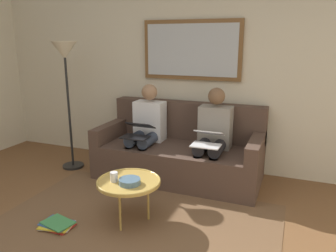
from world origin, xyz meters
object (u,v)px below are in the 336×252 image
bowl (130,181)px  magazine_stack (57,224)px  coffee_table (129,182)px  person_left (213,134)px  laptop_white (208,138)px  couch (180,152)px  laptop_black (138,130)px  framed_mirror (191,50)px  standing_lamp (65,65)px  person_right (147,127)px  cup (114,177)px

bowl → magazine_stack: 0.79m
coffee_table → person_left: size_ratio=0.52×
coffee_table → bowl: bowl is taller
coffee_table → laptop_white: size_ratio=1.68×
couch → bowl: size_ratio=10.18×
laptop_black → framed_mirror: bearing=-121.9°
couch → laptop_white: 0.61m
framed_mirror → person_left: (-0.43, 0.46, -0.94)m
couch → laptop_black: couch is taller
person_left → standing_lamp: 2.04m
bowl → laptop_black: (0.40, -0.98, 0.19)m
coffee_table → laptop_white: bearing=-118.9°
coffee_table → person_left: (-0.50, -1.15, 0.21)m
laptop_black → person_right: bearing=-90.0°
framed_mirror → bowl: 2.00m
laptop_black → bowl: bearing=112.2°
bowl → laptop_white: laptop_white is taller
cup → laptop_black: bearing=-76.3°
couch → person_left: size_ratio=1.75×
person_left → bowl: bearing=69.1°
laptop_black → couch: bearing=-145.0°
laptop_black → magazine_stack: bearing=80.4°
cup → coffee_table: bearing=-152.2°
couch → bowl: (0.03, 1.28, 0.13)m
standing_lamp → framed_mirror: bearing=-155.6°
framed_mirror → person_right: size_ratio=1.13×
coffee_table → person_left: bearing=-113.7°
couch → laptop_white: (-0.43, 0.31, 0.31)m
laptop_white → laptop_black: size_ratio=0.96×
cup → standing_lamp: 1.85m
coffee_table → magazine_stack: size_ratio=1.80×
coffee_table → cup: bearing=27.8°
couch → coffee_table: bearing=86.5°
person_left → magazine_stack: 1.93m
laptop_black → coffee_table: bearing=111.2°
framed_mirror → cup: 2.00m
coffee_table → person_right: size_ratio=0.52×
bowl → person_right: (0.40, -1.21, 0.17)m
cup → magazine_stack: cup is taller
bowl → laptop_black: 1.07m
couch → standing_lamp: standing_lamp is taller
bowl → cup: bearing=0.8°
framed_mirror → laptop_black: size_ratio=3.52×
framed_mirror → person_left: bearing=133.2°
person_left → laptop_black: size_ratio=3.11×
coffee_table → standing_lamp: size_ratio=0.36×
coffee_table → person_right: person_right is taller
laptop_white → standing_lamp: bearing=-1.2°
laptop_black → person_left: bearing=-164.8°
person_left → standing_lamp: standing_lamp is taller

